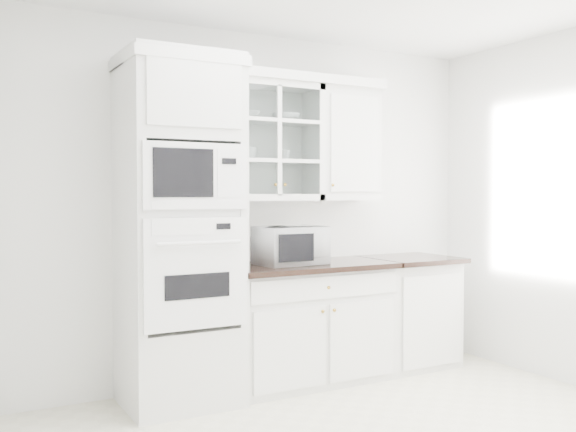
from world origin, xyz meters
TOP-DOWN VIEW (x-y plane):
  - room_shell at (0.00, 0.43)m, footprint 4.00×3.50m
  - oven_column at (-0.75, 1.42)m, footprint 0.76×0.68m
  - base_cabinet_run at (0.28, 1.45)m, footprint 1.32×0.67m
  - extra_base_cabinet at (1.28, 1.45)m, footprint 0.72×0.67m
  - upper_cabinet_glass at (0.03, 1.58)m, footprint 0.80×0.33m
  - upper_cabinet_solid at (0.71, 1.58)m, footprint 0.55×0.33m
  - crown_molding at (-0.07, 1.56)m, footprint 2.14×0.38m
  - countertop_microwave at (0.12, 1.43)m, footprint 0.52×0.44m
  - bowl_a at (-0.19, 1.59)m, footprint 0.25×0.25m
  - bowl_b at (0.19, 1.60)m, footprint 0.24×0.24m
  - cup_a at (-0.14, 1.59)m, footprint 0.13×0.13m
  - cup_b at (0.16, 1.58)m, footprint 0.09×0.09m

SIDE VIEW (x-z plane):
  - base_cabinet_run at x=0.28m, z-range 0.00..0.92m
  - extra_base_cabinet at x=1.28m, z-range 0.00..0.92m
  - countertop_microwave at x=0.12m, z-range 0.92..1.21m
  - oven_column at x=-0.75m, z-range 0.00..2.40m
  - cup_b at x=0.16m, z-range 1.71..1.79m
  - cup_a at x=-0.14m, z-range 1.71..1.80m
  - room_shell at x=0.00m, z-range 0.43..3.13m
  - upper_cabinet_glass at x=0.03m, z-range 1.40..2.30m
  - upper_cabinet_solid at x=0.71m, z-range 1.40..2.30m
  - bowl_a at x=-0.19m, z-range 2.01..2.07m
  - bowl_b at x=0.19m, z-range 2.01..2.08m
  - crown_molding at x=-0.07m, z-range 2.30..2.37m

